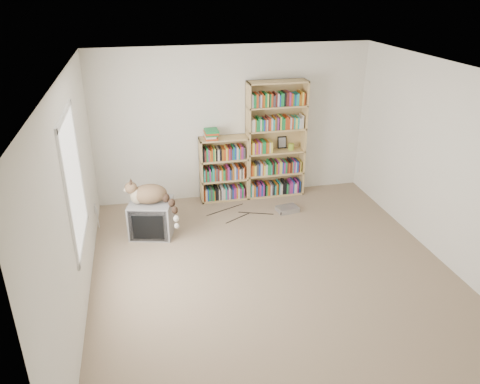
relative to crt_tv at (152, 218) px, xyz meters
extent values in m
cube|color=gray|center=(1.44, -1.39, -0.26)|extent=(4.50, 5.00, 0.01)
cube|color=silver|center=(1.44, 1.11, 0.99)|extent=(4.50, 0.02, 2.50)
cube|color=silver|center=(1.44, -3.89, 0.99)|extent=(4.50, 0.02, 2.50)
cube|color=silver|center=(-0.81, -1.39, 0.99)|extent=(0.02, 5.00, 2.50)
cube|color=silver|center=(3.69, -1.39, 0.99)|extent=(0.02, 5.00, 2.50)
cube|color=white|center=(1.44, -1.39, 2.24)|extent=(4.50, 5.00, 0.02)
cube|color=white|center=(-0.80, -1.19, 1.14)|extent=(0.02, 1.22, 1.52)
cube|color=gray|center=(0.00, -0.01, 0.00)|extent=(0.70, 0.66, 0.51)
cube|color=black|center=(-0.06, -0.25, 0.00)|extent=(0.53, 0.16, 0.47)
cube|color=black|center=(-0.07, -0.27, -0.01)|extent=(0.43, 0.12, 0.36)
cube|color=black|center=(0.03, 0.11, -0.01)|extent=(0.42, 0.37, 0.31)
ellipsoid|color=#352115|center=(-0.01, -0.03, 0.39)|extent=(0.51, 0.34, 0.27)
ellipsoid|color=#352115|center=(0.12, -0.03, 0.38)|extent=(0.23, 0.25, 0.20)
ellipsoid|color=tan|center=(-0.18, -0.04, 0.38)|extent=(0.20, 0.20, 0.22)
ellipsoid|color=#352115|center=(-0.25, -0.03, 0.51)|extent=(0.18, 0.17, 0.17)
sphere|color=beige|center=(-0.32, -0.03, 0.49)|extent=(0.07, 0.07, 0.07)
cone|color=black|center=(-0.25, -0.07, 0.59)|extent=(0.07, 0.08, 0.09)
cone|color=black|center=(-0.24, 0.03, 0.59)|extent=(0.07, 0.08, 0.09)
cube|color=tan|center=(1.65, 0.95, 0.72)|extent=(0.03, 0.30, 1.95)
cube|color=tan|center=(2.60, 0.95, 0.72)|extent=(0.02, 0.30, 1.95)
cube|color=tan|center=(2.12, 1.09, 0.72)|extent=(0.97, 0.03, 1.95)
cube|color=tan|center=(2.12, 0.95, 1.68)|extent=(0.97, 0.30, 0.02)
cube|color=tan|center=(2.12, 0.95, -0.24)|extent=(0.97, 0.30, 0.03)
cube|color=tan|center=(2.12, 0.95, 0.14)|extent=(0.97, 0.30, 0.03)
cube|color=tan|center=(2.12, 0.95, 0.53)|extent=(0.97, 0.30, 0.02)
cube|color=tan|center=(2.12, 0.95, 0.91)|extent=(0.97, 0.30, 0.02)
cube|color=tan|center=(2.12, 0.95, 1.29)|extent=(0.97, 0.30, 0.02)
cube|color=#B73E18|center=(2.12, 0.95, -0.14)|extent=(0.89, 0.24, 0.19)
cube|color=#173A9A|center=(2.12, 0.95, 0.25)|extent=(0.89, 0.24, 0.19)
cube|color=#16803B|center=(2.12, 0.95, 0.63)|extent=(0.89, 0.24, 0.19)
cube|color=beige|center=(2.12, 0.95, 1.02)|extent=(0.89, 0.24, 0.19)
cube|color=black|center=(2.12, 0.95, 1.40)|extent=(0.89, 0.24, 0.19)
cube|color=tan|center=(0.86, 0.95, 0.28)|extent=(0.02, 0.30, 1.08)
cube|color=tan|center=(1.62, 0.95, 0.28)|extent=(0.03, 0.30, 1.08)
cube|color=tan|center=(1.24, 1.09, 0.28)|extent=(0.78, 0.03, 1.08)
cube|color=tan|center=(1.24, 0.95, 0.81)|extent=(0.78, 0.30, 0.02)
cube|color=tan|center=(1.24, 0.95, -0.24)|extent=(0.78, 0.30, 0.03)
cube|color=tan|center=(1.24, 0.95, 0.11)|extent=(0.78, 0.30, 0.03)
cube|color=tan|center=(1.24, 0.95, 0.46)|extent=(0.78, 0.30, 0.02)
cube|color=#B73E18|center=(1.24, 0.95, -0.14)|extent=(0.70, 0.24, 0.19)
cube|color=#173A9A|center=(1.24, 0.95, 0.22)|extent=(0.70, 0.24, 0.19)
cube|color=#16803B|center=(1.24, 0.95, 0.57)|extent=(0.70, 0.24, 0.19)
cube|color=#B73E18|center=(1.04, 0.94, 0.90)|extent=(0.21, 0.27, 0.15)
cylinder|color=#8FAE31|center=(2.39, 0.95, 0.59)|extent=(0.10, 0.10, 0.11)
cube|color=black|center=(2.26, 1.05, 0.64)|extent=(0.15, 0.05, 0.20)
cube|color=#A7A7AC|center=(2.14, 0.26, -0.22)|extent=(0.36, 0.29, 0.08)
cube|color=silver|center=(-0.80, 0.34, 0.06)|extent=(0.01, 0.08, 0.13)
camera|label=1|loc=(-0.05, -6.13, 3.13)|focal=35.00mm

